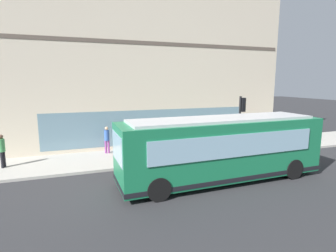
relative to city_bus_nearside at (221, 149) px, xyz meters
The scene contains 11 objects.
ground 2.17m from the city_bus_nearside, 74.87° to the left, with size 120.00×120.00×0.00m, color #2D2D30.
sidewalk_curb 5.40m from the city_bus_nearside, 16.35° to the left, with size 3.98×40.00×0.15m, color #B2ADA3.
building_corner 13.06m from the city_bus_nearside, ahead, with size 9.97×20.97×13.31m.
city_bus_nearside is the anchor object (origin of this frame).
traffic_light_near_corner 5.20m from the city_bus_nearside, 44.77° to the right, with size 0.32×0.49×3.68m.
fire_hydrant 5.69m from the city_bus_nearside, 11.58° to the right, with size 0.35×0.35×0.74m.
pedestrian_near_hydrant 11.58m from the city_bus_nearside, 63.83° to the left, with size 0.32×0.32×1.82m.
pedestrian_walking_along_curb 8.75m from the city_bus_nearside, 50.36° to the right, with size 0.32×0.32×1.75m.
pedestrian_near_building_entrance 6.02m from the city_bus_nearside, 19.89° to the left, with size 0.32×0.32×1.73m.
pedestrian_by_light_pole 7.84m from the city_bus_nearside, 37.28° to the left, with size 0.32×0.32×1.75m.
newspaper_vending_box 6.26m from the city_bus_nearside, 32.87° to the left, with size 0.44×0.43×0.90m.
Camera 1 is at (-11.11, 5.00, 4.73)m, focal length 28.01 mm.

